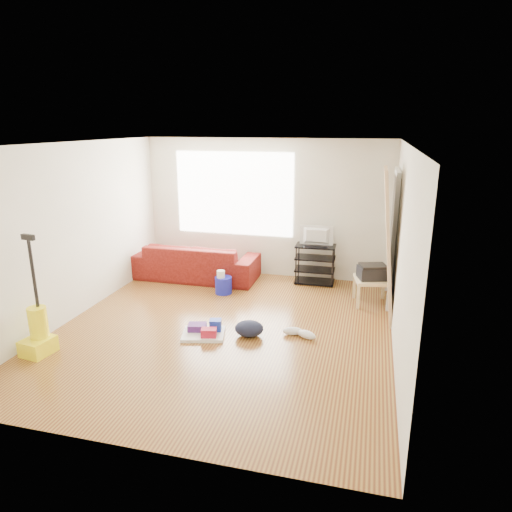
% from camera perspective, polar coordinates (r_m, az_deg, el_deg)
% --- Properties ---
extents(room, '(4.51, 5.01, 2.51)m').
position_cam_1_polar(room, '(6.11, -3.15, 2.11)').
color(room, '#5E2D18').
rests_on(room, ground).
extents(sofa, '(2.23, 0.87, 0.65)m').
position_cam_1_polar(sofa, '(8.49, -7.38, -2.73)').
color(sofa, '#440A06').
rests_on(sofa, ground).
extents(tv_stand, '(0.70, 0.41, 0.70)m').
position_cam_1_polar(tv_stand, '(8.12, 7.39, -0.97)').
color(tv_stand, black).
rests_on(tv_stand, ground).
extents(tv, '(0.58, 0.08, 0.33)m').
position_cam_1_polar(tv, '(7.99, 7.52, 2.50)').
color(tv, black).
rests_on(tv, tv_stand).
extents(side_table, '(0.59, 0.59, 0.42)m').
position_cam_1_polar(side_table, '(7.35, 14.28, -3.24)').
color(side_table, beige).
rests_on(side_table, ground).
extents(printer, '(0.51, 0.44, 0.23)m').
position_cam_1_polar(printer, '(7.30, 14.38, -1.93)').
color(printer, black).
rests_on(printer, side_table).
extents(bucket, '(0.36, 0.36, 0.28)m').
position_cam_1_polar(bucket, '(7.71, -4.07, -4.64)').
color(bucket, '#171CB0').
rests_on(bucket, ground).
extents(toilet_paper, '(0.13, 0.13, 0.12)m').
position_cam_1_polar(toilet_paper, '(7.62, -4.40, -3.27)').
color(toilet_paper, silver).
rests_on(toilet_paper, bucket).
extents(cleaning_tray, '(0.64, 0.56, 0.20)m').
position_cam_1_polar(cleaning_tray, '(6.24, -6.40, -9.32)').
color(cleaning_tray, white).
rests_on(cleaning_tray, ground).
extents(backpack, '(0.43, 0.37, 0.21)m').
position_cam_1_polar(backpack, '(6.21, -0.85, -9.94)').
color(backpack, '#191A33').
rests_on(backpack, ground).
extents(sneakers, '(0.49, 0.25, 0.11)m').
position_cam_1_polar(sneakers, '(6.20, 5.46, -9.53)').
color(sneakers, white).
rests_on(sneakers, ground).
extents(vacuum, '(0.36, 0.40, 1.50)m').
position_cam_1_polar(vacuum, '(6.28, -25.60, -8.58)').
color(vacuum, yellow).
rests_on(vacuum, ground).
extents(door_panel, '(0.27, 0.87, 2.16)m').
position_cam_1_polar(door_panel, '(7.05, 15.50, -7.26)').
color(door_panel, '#A47E52').
rests_on(door_panel, ground).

